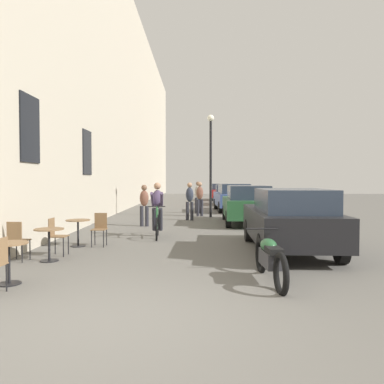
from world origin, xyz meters
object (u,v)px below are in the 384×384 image
Objects in this scene: cafe_chair_mid_toward_wall at (17,238)px; street_lamp at (211,152)px; pedestrian_far at (200,197)px; parked_car_second at (247,204)px; cafe_table_near at (9,254)px; parked_car_third at (233,197)px; pedestrian_mid at (190,199)px; cyclist_on_bicycle at (157,211)px; parked_motorcycle at (270,259)px; pedestrian_near at (144,203)px; parked_car_fifth at (220,192)px; parked_car_fourth at (226,194)px; cafe_table_mid at (49,238)px; pedestrian_furthest at (198,195)px; cafe_chair_far_toward_street at (100,227)px; parked_car_nearest at (289,219)px; cafe_table_far at (78,227)px; cafe_chair_mid_toward_street at (56,234)px.

street_lamp is (4.61, 10.08, 2.59)m from cafe_chair_mid_toward_wall.
pedestrian_far is 3.79m from parked_car_second.
cafe_table_near is 16.19m from parked_car_third.
pedestrian_mid is 2.01m from pedestrian_far.
parked_motorcycle is at bearing -64.08° from cyclist_on_bicycle.
pedestrian_near reaches higher than cafe_table_near.
cyclist_on_bicycle is 0.40× the size of parked_car_second.
pedestrian_far is at bearing -97.39° from parked_car_fifth.
parked_car_second reaches higher than parked_car_fourth.
pedestrian_furthest is (3.34, 12.13, 0.44)m from cafe_table_mid.
street_lamp reaches higher than pedestrian_mid.
cafe_chair_far_toward_street is at bearing -101.41° from parked_car_fifth.
cafe_chair_mid_toward_wall is 11.39m from pedestrian_far.
cafe_chair_mid_toward_wall is at bearing -122.75° from cafe_chair_far_toward_street.
cyclist_on_bicycle is (2.70, 3.66, 0.29)m from cafe_chair_mid_toward_wall.
parked_car_second is (5.32, 7.27, 0.29)m from cafe_table_mid.
parked_car_nearest is 2.09× the size of parked_motorcycle.
parked_car_second reaches higher than cafe_table_near.
parked_car_nearest is 1.10× the size of parked_car_fourth.
cafe_table_far is 4.65m from pedestrian_near.
parked_motorcycle is (-0.76, -8.90, -0.41)m from parked_car_second.
parked_motorcycle is at bearing -42.35° from cafe_chair_far_toward_street.
cafe_table_mid is 1.88m from cafe_table_far.
pedestrian_near reaches higher than parked_motorcycle.
parked_car_second is (1.90, -3.27, -0.14)m from pedestrian_far.
parked_car_third reaches higher than cafe_table_far.
parked_car_nearest is at bearing -7.47° from cafe_table_far.
parked_car_fourth reaches higher than cafe_chair_far_toward_street.
pedestrian_furthest is 0.38× the size of parked_car_second.
cafe_table_far is 18.10m from parked_car_fourth.
cafe_chair_mid_toward_wall is 6.72m from pedestrian_near.
cafe_chair_mid_toward_street is 0.22× the size of parked_car_fifth.
pedestrian_far is at bearing 134.00° from street_lamp.
pedestrian_near is 4.18m from parked_car_second.
cafe_table_near is at bearing -87.60° from cafe_chair_mid_toward_street.
street_lamp is (0.52, -0.53, 2.16)m from pedestrian_far.
street_lamp is (4.01, 9.39, 2.59)m from cafe_chair_mid_toward_street.
parked_car_third reaches higher than parked_motorcycle.
pedestrian_furthest is at bearing 75.11° from cafe_chair_far_toward_street.
cafe_chair_mid_toward_street is 1.00× the size of cafe_chair_far_toward_street.
parked_car_nearest is at bearing -79.59° from street_lamp.
parked_car_fourth is 20.82m from parked_motorcycle.
pedestrian_near is at bearing 129.75° from parked_car_nearest.
parked_car_fifth is at bearing 90.58° from parked_car_nearest.
parked_motorcycle reaches higher than cafe_table_near.
parked_car_third is 15.07m from parked_motorcycle.
pedestrian_near is 6.76m from parked_car_nearest.
cafe_chair_mid_toward_wall reaches higher than parked_motorcycle.
cafe_table_mid is at bearing 90.87° from cafe_table_near.
parked_car_fourth is (5.30, 17.30, 0.22)m from cafe_table_far.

